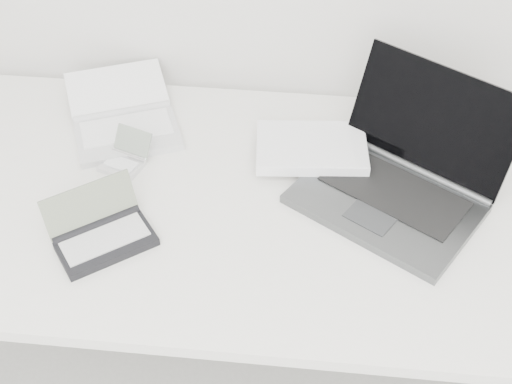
# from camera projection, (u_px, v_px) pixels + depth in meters

# --- Properties ---
(desk) EXTENTS (1.60, 0.80, 0.73)m
(desk) POSITION_uv_depth(u_px,v_px,m) (271.00, 214.00, 1.61)
(desk) COLOR white
(desk) RESTS_ON ground
(laptop_large) EXTENTS (0.58, 0.50, 0.25)m
(laptop_large) POSITION_uv_depth(u_px,v_px,m) (375.00, 170.00, 1.58)
(laptop_large) COLOR #515356
(laptop_large) RESTS_ON desk
(netbook_open_white) EXTENTS (0.35, 0.39, 0.06)m
(netbook_open_white) POSITION_uv_depth(u_px,v_px,m) (124.00, 121.00, 1.75)
(netbook_open_white) COLOR silver
(netbook_open_white) RESTS_ON desk
(pda_silver) EXTENTS (0.12, 0.13, 0.07)m
(pda_silver) POSITION_uv_depth(u_px,v_px,m) (125.00, 159.00, 1.65)
(pda_silver) COLOR silver
(pda_silver) RESTS_ON desk
(palmtop_charcoal) EXTENTS (0.24, 0.23, 0.10)m
(palmtop_charcoal) POSITION_uv_depth(u_px,v_px,m) (102.00, 233.00, 1.47)
(palmtop_charcoal) COLOR black
(palmtop_charcoal) RESTS_ON desk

